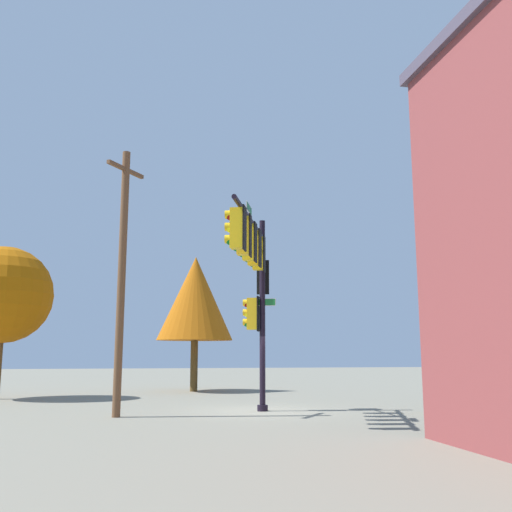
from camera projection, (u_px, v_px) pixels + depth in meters
ground_plane at (263, 411)px, 19.25m from camera, size 120.00×120.00×0.00m
signal_pole_assembly at (253, 267)px, 18.33m from camera, size 5.82×2.48×6.60m
utility_pole at (122, 274)px, 18.13m from camera, size 1.52×1.16×8.48m
fire_hydrant at (438, 400)px, 18.55m from camera, size 0.33×0.24×0.83m
tree_near at (3, 295)px, 25.10m from camera, size 4.27×4.27×6.63m
tree_mid at (195, 298)px, 30.21m from camera, size 3.99×3.99×7.05m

